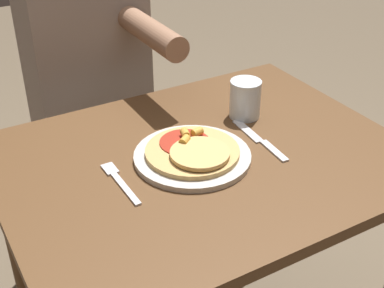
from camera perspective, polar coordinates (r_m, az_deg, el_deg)
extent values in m
cube|color=brown|center=(1.28, 1.21, -1.79)|extent=(0.95, 0.74, 0.03)
cylinder|color=brown|center=(1.63, -17.74, -11.69)|extent=(0.06, 0.06, 0.72)
cylinder|color=brown|center=(1.89, 7.06, -3.44)|extent=(0.06, 0.06, 0.72)
cylinder|color=beige|center=(1.25, 0.00, -1.29)|extent=(0.28, 0.28, 0.01)
cylinder|color=tan|center=(1.24, 0.00, -0.79)|extent=(0.22, 0.22, 0.01)
cylinder|color=#9E2819|center=(1.27, -0.75, 0.20)|extent=(0.12, 0.12, 0.00)
cylinder|color=tan|center=(1.21, 0.84, -1.00)|extent=(0.14, 0.14, 0.01)
cylinder|color=gold|center=(1.28, 0.55, 1.29)|extent=(0.03, 0.03, 0.02)
cylinder|color=gold|center=(1.25, -0.79, 0.37)|extent=(0.03, 0.03, 0.02)
cylinder|color=gold|center=(1.28, -0.74, 1.12)|extent=(0.03, 0.03, 0.02)
cube|color=silver|center=(1.16, -7.09, -4.76)|extent=(0.01, 0.13, 0.00)
cube|color=silver|center=(1.23, -8.75, -2.65)|extent=(0.03, 0.05, 0.00)
cube|color=silver|center=(1.29, 8.75, -0.73)|extent=(0.03, 0.10, 0.00)
cube|color=silver|center=(1.37, 5.95, 1.39)|extent=(0.03, 0.12, 0.00)
cylinder|color=silver|center=(1.42, 5.69, 4.81)|extent=(0.08, 0.08, 0.10)
cylinder|color=#2D2D38|center=(1.97, -11.89, -5.78)|extent=(0.11, 0.11, 0.53)
cylinder|color=#2D2D38|center=(2.01, -7.57, -4.45)|extent=(0.11, 0.11, 0.53)
cube|color=gray|center=(1.73, -11.30, 9.40)|extent=(0.36, 0.22, 0.55)
cylinder|color=#8E664C|center=(1.49, -4.34, 11.77)|extent=(0.07, 0.30, 0.07)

